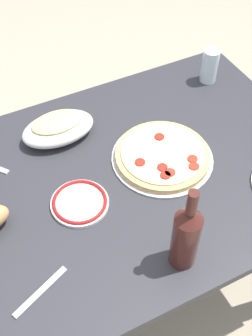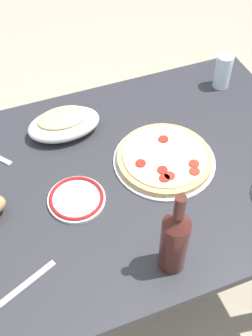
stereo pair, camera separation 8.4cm
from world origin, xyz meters
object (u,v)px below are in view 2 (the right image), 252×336
(dining_table, at_px, (126,198))
(side_plate_far, at_px, (76,199))
(baked_pasta_dish, at_px, (64,123))
(water_glass, at_px, (223,71))
(pepperoni_pizza, at_px, (165,158))
(wine_bottle, at_px, (174,240))

(dining_table, relative_size, side_plate_far, 7.43)
(baked_pasta_dish, bearing_deg, side_plate_far, -99.32)
(water_glass, bearing_deg, baked_pasta_dish, -177.09)
(pepperoni_pizza, xyz_separation_m, baked_pasta_dish, (-0.25, 0.24, 0.03))
(pepperoni_pizza, xyz_separation_m, wine_bottle, (-0.13, -0.33, 0.10))
(dining_table, relative_size, water_glass, 9.82)
(pepperoni_pizza, relative_size, side_plate_far, 1.90)
(water_glass, height_order, side_plate_far, water_glass)
(pepperoni_pizza, height_order, wine_bottle, wine_bottle)
(baked_pasta_dish, xyz_separation_m, side_plate_far, (-0.05, -0.29, -0.03))
(dining_table, distance_m, wine_bottle, 0.40)
(pepperoni_pizza, xyz_separation_m, side_plate_far, (-0.30, -0.05, -0.01))
(wine_bottle, bearing_deg, side_plate_far, 120.85)
(pepperoni_pizza, relative_size, wine_bottle, 1.14)
(water_glass, bearing_deg, dining_table, -150.08)
(dining_table, height_order, baked_pasta_dish, baked_pasta_dish)
(side_plate_far, bearing_deg, dining_table, 13.49)
(pepperoni_pizza, xyz_separation_m, water_glass, (0.35, 0.27, 0.05))
(baked_pasta_dish, xyz_separation_m, wine_bottle, (0.12, -0.57, 0.07))
(water_glass, distance_m, side_plate_far, 0.73)
(dining_table, relative_size, wine_bottle, 4.45)
(dining_table, relative_size, baked_pasta_dish, 5.23)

